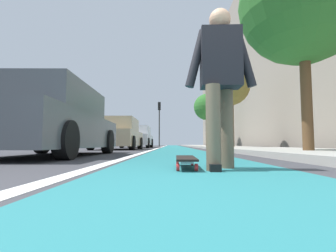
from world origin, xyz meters
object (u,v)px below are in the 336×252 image
skateboard (186,159)px  street_tree_far (207,107)px  skater_person (220,76)px  street_tree_mid (230,87)px  pedestrian_distant (223,132)px  traffic_light (159,116)px  street_tree_near (302,3)px  parked_car_mid (118,135)px  parked_car_far (138,137)px  parked_car_near (51,123)px

skateboard → street_tree_far: size_ratio=0.19×
skater_person → street_tree_far: size_ratio=0.37×
street_tree_mid → pedestrian_distant: bearing=11.8°
traffic_light → street_tree_near: bearing=-168.0°
parked_car_mid → traffic_light: (13.20, -1.32, 2.41)m
parked_car_mid → pedestrian_distant: size_ratio=2.68×
parked_car_far → street_tree_far: (2.82, -5.31, 2.56)m
skateboard → street_tree_mid: (9.59, -2.78, 2.99)m
street_tree_far → traffic_light: bearing=41.6°
parked_car_mid → street_tree_near: 8.83m
parked_car_near → street_tree_near: size_ratio=0.94×
parked_car_mid → parked_car_far: size_ratio=0.90×
parked_car_mid → street_tree_near: street_tree_near is taller
skateboard → parked_car_far: size_ratio=0.18×
traffic_light → street_tree_far: bearing=-138.4°
parked_car_mid → parked_car_far: 5.70m
parked_car_mid → street_tree_mid: bearing=-84.9°
traffic_light → parked_car_mid: bearing=174.3°
traffic_light → street_tree_mid: size_ratio=1.10×
parked_car_far → street_tree_mid: 7.80m
street_tree_near → street_tree_far: 14.88m
skater_person → street_tree_mid: size_ratio=0.40×
parked_car_far → street_tree_near: 13.45m
traffic_light → street_tree_near: 20.01m
parked_car_near → street_tree_near: bearing=-88.8°
traffic_light → street_tree_mid: traffic_light is taller
parked_car_near → parked_car_mid: parked_car_near is taller
parked_car_near → street_tree_far: (15.00, -5.52, 2.57)m
parked_car_near → street_tree_near: street_tree_near is taller
street_tree_far → street_tree_mid: bearing=180.0°
skateboard → traffic_light: size_ratio=0.19×
street_tree_near → street_tree_mid: (6.86, 0.00, -0.32)m
street_tree_near → street_tree_mid: size_ratio=1.17×
skateboard → skater_person: (-0.15, -0.35, 0.84)m
parked_car_far → street_tree_mid: bearing=-134.4°
skater_person → street_tree_mid: street_tree_mid is taller
parked_car_near → street_tree_mid: size_ratio=1.10×
parked_car_mid → street_tree_far: street_tree_far is taller
skateboard → parked_car_mid: bearing=16.5°
parked_car_near → traffic_light: 19.88m
parked_car_far → street_tree_near: street_tree_near is taller
parked_car_near → traffic_light: traffic_light is taller
street_tree_near → pedestrian_distant: 8.20m
skater_person → parked_car_near: 4.14m
street_tree_near → skater_person: bearing=139.7°
street_tree_near → street_tree_far: bearing=0.0°
skater_person → parked_car_near: size_ratio=0.36×
skateboard → street_tree_near: street_tree_near is taller
street_tree_mid → pedestrian_distant: (0.94, 0.20, -2.20)m
skateboard → pedestrian_distant: size_ratio=0.54×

